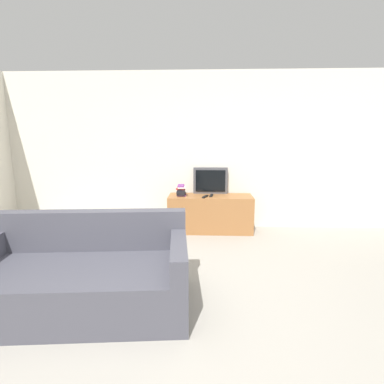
{
  "coord_description": "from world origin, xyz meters",
  "views": [
    {
      "loc": [
        0.34,
        -2.06,
        1.53
      ],
      "look_at": [
        0.16,
        2.21,
        0.75
      ],
      "focal_mm": 28.0,
      "sensor_mm": 36.0,
      "label": 1
    }
  ],
  "objects_px": {
    "remote_secondary": "(205,197)",
    "remote_on_stand": "(211,195)",
    "television": "(210,181)",
    "couch": "(83,278)",
    "tv_stand": "(210,213)",
    "book_stack": "(181,190)"
  },
  "relations": [
    {
      "from": "couch",
      "to": "remote_on_stand",
      "type": "relative_size",
      "value": 11.22
    },
    {
      "from": "remote_secondary",
      "to": "television",
      "type": "bearing_deg",
      "value": 75.89
    },
    {
      "from": "tv_stand",
      "to": "couch",
      "type": "height_order",
      "value": "couch"
    },
    {
      "from": "remote_secondary",
      "to": "remote_on_stand",
      "type": "bearing_deg",
      "value": 44.43
    },
    {
      "from": "television",
      "to": "remote_secondary",
      "type": "bearing_deg",
      "value": -104.11
    },
    {
      "from": "couch",
      "to": "book_stack",
      "type": "relative_size",
      "value": 8.52
    },
    {
      "from": "couch",
      "to": "book_stack",
      "type": "height_order",
      "value": "couch"
    },
    {
      "from": "remote_secondary",
      "to": "couch",
      "type": "bearing_deg",
      "value": -117.13
    },
    {
      "from": "tv_stand",
      "to": "book_stack",
      "type": "relative_size",
      "value": 5.9
    },
    {
      "from": "couch",
      "to": "remote_on_stand",
      "type": "bearing_deg",
      "value": 56.58
    },
    {
      "from": "television",
      "to": "remote_secondary",
      "type": "relative_size",
      "value": 3.02
    },
    {
      "from": "remote_secondary",
      "to": "tv_stand",
      "type": "bearing_deg",
      "value": 58.1
    },
    {
      "from": "tv_stand",
      "to": "book_stack",
      "type": "distance_m",
      "value": 0.61
    },
    {
      "from": "tv_stand",
      "to": "remote_secondary",
      "type": "bearing_deg",
      "value": -121.9
    },
    {
      "from": "tv_stand",
      "to": "remote_secondary",
      "type": "xyz_separation_m",
      "value": [
        -0.09,
        -0.14,
        0.31
      ]
    },
    {
      "from": "remote_on_stand",
      "to": "television",
      "type": "bearing_deg",
      "value": 92.92
    },
    {
      "from": "tv_stand",
      "to": "remote_secondary",
      "type": "relative_size",
      "value": 7.18
    },
    {
      "from": "television",
      "to": "couch",
      "type": "xyz_separation_m",
      "value": [
        -1.2,
        -2.51,
        -0.54
      ]
    },
    {
      "from": "tv_stand",
      "to": "remote_secondary",
      "type": "distance_m",
      "value": 0.35
    },
    {
      "from": "couch",
      "to": "remote_secondary",
      "type": "height_order",
      "value": "couch"
    },
    {
      "from": "remote_on_stand",
      "to": "remote_secondary",
      "type": "height_order",
      "value": "same"
    },
    {
      "from": "book_stack",
      "to": "remote_on_stand",
      "type": "bearing_deg",
      "value": -2.44
    }
  ]
}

